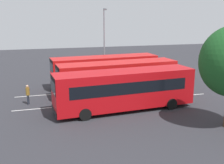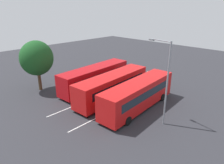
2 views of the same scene
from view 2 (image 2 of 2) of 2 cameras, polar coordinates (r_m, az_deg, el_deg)
ground_plane at (r=26.48m, az=1.31°, el=-4.32°), size 81.07×81.07×0.00m
bus_far_left at (r=23.30m, az=7.47°, el=-3.34°), size 11.55×3.38×3.23m
bus_center_left at (r=25.43m, az=0.19°, el=-1.06°), size 11.55×3.38×3.23m
bus_center_right at (r=28.65m, az=-4.73°, el=1.41°), size 11.55×3.36×3.23m
pedestrian at (r=32.00m, az=9.89°, el=1.82°), size 0.40×0.40×1.72m
street_lamp at (r=19.65m, az=14.76°, el=0.94°), size 0.62×2.66×8.30m
depot_tree at (r=29.23m, az=-20.37°, el=6.26°), size 4.49×4.04×6.93m
lane_stripe_outer_left at (r=25.29m, az=4.62°, el=-5.64°), size 17.83×0.28×0.01m
lane_stripe_inner_left at (r=27.76m, az=-1.70°, el=-3.09°), size 17.83×0.28×0.01m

